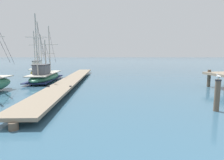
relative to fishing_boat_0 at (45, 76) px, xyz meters
The scene contains 5 objects.
floating_dock 3.51m from the fishing_boat_0, 26.85° to the right, with size 2.26×23.39×0.53m.
fishing_boat_0 is the anchor object (origin of this frame).
fishing_boat_1 6.69m from the fishing_boat_0, 115.65° to the left, with size 2.69×8.02×7.23m.
mooring_piling 16.31m from the fishing_boat_0, 41.36° to the right, with size 0.30×0.30×1.59m.
perched_seagull 16.36m from the fishing_boat_0, 41.37° to the right, with size 0.14×0.38×0.27m.
Camera 1 is at (-2.68, -0.63, 2.79)m, focal length 30.24 mm.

